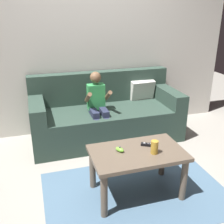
% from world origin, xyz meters
% --- Properties ---
extents(ground_plane, '(8.10, 8.10, 0.00)m').
position_xyz_m(ground_plane, '(0.00, 0.00, 0.00)').
color(ground_plane, '#9E998E').
extents(wall_back, '(4.05, 0.05, 2.50)m').
position_xyz_m(wall_back, '(0.00, 1.51, 1.25)').
color(wall_back, beige).
rests_on(wall_back, ground).
extents(couch, '(1.93, 0.80, 0.85)m').
position_xyz_m(couch, '(0.12, 1.12, 0.30)').
color(couch, '#2D4238').
rests_on(couch, ground).
extents(person_seated_on_couch, '(0.30, 0.37, 0.94)m').
position_xyz_m(person_seated_on_couch, '(-0.03, 0.95, 0.54)').
color(person_seated_on_couch, '#282D47').
rests_on(person_seated_on_couch, ground).
extents(coffee_table, '(0.85, 0.52, 0.45)m').
position_xyz_m(coffee_table, '(0.06, -0.13, 0.37)').
color(coffee_table, brown).
rests_on(coffee_table, ground).
extents(area_rug, '(1.72, 1.16, 0.01)m').
position_xyz_m(area_rug, '(0.06, -0.13, 0.00)').
color(area_rug, slate).
rests_on(area_rug, ground).
extents(game_remote_black_near_edge, '(0.14, 0.10, 0.03)m').
position_xyz_m(game_remote_black_near_edge, '(0.20, -0.06, 0.47)').
color(game_remote_black_near_edge, black).
rests_on(game_remote_black_near_edge, coffee_table).
extents(nunchuk_lime, '(0.08, 0.10, 0.05)m').
position_xyz_m(nunchuk_lime, '(-0.09, -0.09, 0.47)').
color(nunchuk_lime, '#72C638').
rests_on(nunchuk_lime, coffee_table).
extents(soda_can, '(0.07, 0.07, 0.12)m').
position_xyz_m(soda_can, '(0.19, -0.20, 0.51)').
color(soda_can, '#B78C2D').
rests_on(soda_can, coffee_table).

